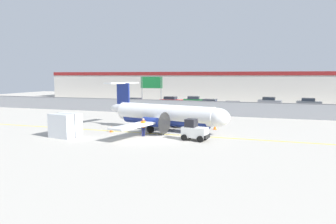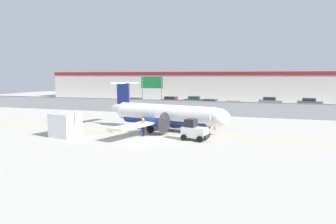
{
  "view_description": "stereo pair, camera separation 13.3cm",
  "coord_description": "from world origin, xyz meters",
  "px_view_note": "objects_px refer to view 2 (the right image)",
  "views": [
    {
      "loc": [
        10.43,
        -27.61,
        5.71
      ],
      "look_at": [
        -0.8,
        5.31,
        1.8
      ],
      "focal_mm": 35.0,
      "sensor_mm": 36.0,
      "label": 1
    },
    {
      "loc": [
        10.56,
        -27.57,
        5.71
      ],
      "look_at": [
        -0.8,
        5.31,
        1.8
      ],
      "focal_mm": 35.0,
      "sensor_mm": 36.0,
      "label": 2
    }
  ],
  "objects_px": {
    "parked_car_1": "(172,101)",
    "traffic_cone_near_left": "(111,129)",
    "parked_car_4": "(234,106)",
    "ground_crew_worker": "(143,126)",
    "parked_car_2": "(195,100)",
    "commuter_airplane": "(167,115)",
    "parked_car_3": "(211,104)",
    "baggage_tug": "(194,131)",
    "traffic_cone_near_right": "(215,127)",
    "parked_car_6": "(310,103)",
    "parked_car_5": "(270,101)",
    "highway_sign": "(152,85)",
    "cargo_container": "(65,125)",
    "parked_car_0": "(136,102)"
  },
  "relations": [
    {
      "from": "parked_car_0",
      "to": "parked_car_3",
      "type": "bearing_deg",
      "value": 11.03
    },
    {
      "from": "baggage_tug",
      "to": "parked_car_1",
      "type": "height_order",
      "value": "baggage_tug"
    },
    {
      "from": "commuter_airplane",
      "to": "parked_car_3",
      "type": "xyz_separation_m",
      "value": [
        -0.07,
        22.83,
        -0.71
      ]
    },
    {
      "from": "parked_car_1",
      "to": "parked_car_2",
      "type": "xyz_separation_m",
      "value": [
        4.01,
        2.09,
        0.0
      ]
    },
    {
      "from": "ground_crew_worker",
      "to": "highway_sign",
      "type": "distance_m",
      "value": 20.94
    },
    {
      "from": "cargo_container",
      "to": "parked_car_1",
      "type": "bearing_deg",
      "value": 101.33
    },
    {
      "from": "parked_car_3",
      "to": "parked_car_6",
      "type": "distance_m",
      "value": 18.08
    },
    {
      "from": "parked_car_6",
      "to": "parked_car_5",
      "type": "bearing_deg",
      "value": -179.03
    },
    {
      "from": "baggage_tug",
      "to": "parked_car_3",
      "type": "relative_size",
      "value": 0.57
    },
    {
      "from": "baggage_tug",
      "to": "parked_car_1",
      "type": "xyz_separation_m",
      "value": [
        -12.58,
        31.52,
        0.04
      ]
    },
    {
      "from": "highway_sign",
      "to": "parked_car_1",
      "type": "bearing_deg",
      "value": 93.1
    },
    {
      "from": "cargo_container",
      "to": "traffic_cone_near_left",
      "type": "bearing_deg",
      "value": 63.69
    },
    {
      "from": "traffic_cone_near_right",
      "to": "parked_car_6",
      "type": "xyz_separation_m",
      "value": [
        11.36,
        28.99,
        0.58
      ]
    },
    {
      "from": "cargo_container",
      "to": "parked_car_6",
      "type": "distance_m",
      "value": 44.54
    },
    {
      "from": "ground_crew_worker",
      "to": "parked_car_6",
      "type": "height_order",
      "value": "same"
    },
    {
      "from": "traffic_cone_near_right",
      "to": "parked_car_0",
      "type": "relative_size",
      "value": 0.15
    },
    {
      "from": "parked_car_3",
      "to": "highway_sign",
      "type": "xyz_separation_m",
      "value": [
        -7.89,
        -7.17,
        3.24
      ]
    },
    {
      "from": "ground_crew_worker",
      "to": "parked_car_0",
      "type": "xyz_separation_m",
      "value": [
        -12.46,
        25.4,
        -0.06
      ]
    },
    {
      "from": "parked_car_1",
      "to": "highway_sign",
      "type": "height_order",
      "value": "highway_sign"
    },
    {
      "from": "baggage_tug",
      "to": "parked_car_3",
      "type": "height_order",
      "value": "baggage_tug"
    },
    {
      "from": "parked_car_1",
      "to": "traffic_cone_near_left",
      "type": "bearing_deg",
      "value": -77.78
    },
    {
      "from": "traffic_cone_near_left",
      "to": "parked_car_4",
      "type": "height_order",
      "value": "parked_car_4"
    },
    {
      "from": "traffic_cone_near_right",
      "to": "highway_sign",
      "type": "bearing_deg",
      "value": 132.95
    },
    {
      "from": "traffic_cone_near_left",
      "to": "highway_sign",
      "type": "height_order",
      "value": "highway_sign"
    },
    {
      "from": "cargo_container",
      "to": "parked_car_4",
      "type": "distance_m",
      "value": 28.77
    },
    {
      "from": "traffic_cone_near_right",
      "to": "parked_car_2",
      "type": "distance_m",
      "value": 28.76
    },
    {
      "from": "parked_car_1",
      "to": "commuter_airplane",
      "type": "bearing_deg",
      "value": -67.14
    },
    {
      "from": "traffic_cone_near_right",
      "to": "parked_car_1",
      "type": "height_order",
      "value": "parked_car_1"
    },
    {
      "from": "ground_crew_worker",
      "to": "parked_car_2",
      "type": "relative_size",
      "value": 0.39
    },
    {
      "from": "parked_car_2",
      "to": "parked_car_4",
      "type": "distance_m",
      "value": 13.13
    },
    {
      "from": "commuter_airplane",
      "to": "ground_crew_worker",
      "type": "distance_m",
      "value": 4.04
    },
    {
      "from": "commuter_airplane",
      "to": "parked_car_0",
      "type": "height_order",
      "value": "commuter_airplane"
    },
    {
      "from": "parked_car_6",
      "to": "cargo_container",
      "type": "bearing_deg",
      "value": -117.22
    },
    {
      "from": "ground_crew_worker",
      "to": "parked_car_3",
      "type": "height_order",
      "value": "same"
    },
    {
      "from": "baggage_tug",
      "to": "ground_crew_worker",
      "type": "height_order",
      "value": "baggage_tug"
    },
    {
      "from": "cargo_container",
      "to": "parked_car_2",
      "type": "distance_m",
      "value": 36.09
    },
    {
      "from": "parked_car_2",
      "to": "parked_car_5",
      "type": "distance_m",
      "value": 14.02
    },
    {
      "from": "cargo_container",
      "to": "highway_sign",
      "type": "height_order",
      "value": "highway_sign"
    },
    {
      "from": "commuter_airplane",
      "to": "ground_crew_worker",
      "type": "height_order",
      "value": "commuter_airplane"
    },
    {
      "from": "baggage_tug",
      "to": "parked_car_2",
      "type": "height_order",
      "value": "baggage_tug"
    },
    {
      "from": "parked_car_3",
      "to": "cargo_container",
      "type": "bearing_deg",
      "value": -100.38
    },
    {
      "from": "parked_car_5",
      "to": "parked_car_6",
      "type": "height_order",
      "value": "same"
    },
    {
      "from": "parked_car_0",
      "to": "baggage_tug",
      "type": "bearing_deg",
      "value": -50.24
    },
    {
      "from": "parked_car_5",
      "to": "parked_car_6",
      "type": "relative_size",
      "value": 0.99
    },
    {
      "from": "traffic_cone_near_left",
      "to": "parked_car_3",
      "type": "relative_size",
      "value": 0.15
    },
    {
      "from": "parked_car_1",
      "to": "parked_car_6",
      "type": "relative_size",
      "value": 1.0
    },
    {
      "from": "parked_car_1",
      "to": "traffic_cone_near_right",
      "type": "bearing_deg",
      "value": -56.89
    },
    {
      "from": "traffic_cone_near_right",
      "to": "parked_car_2",
      "type": "bearing_deg",
      "value": 108.65
    },
    {
      "from": "commuter_airplane",
      "to": "parked_car_4",
      "type": "relative_size",
      "value": 3.64
    },
    {
      "from": "traffic_cone_near_left",
      "to": "parked_car_4",
      "type": "xyz_separation_m",
      "value": [
        9.19,
        22.44,
        0.58
      ]
    }
  ]
}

